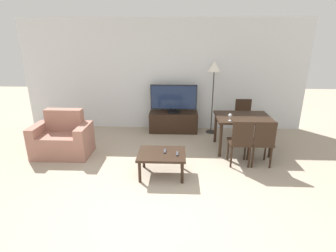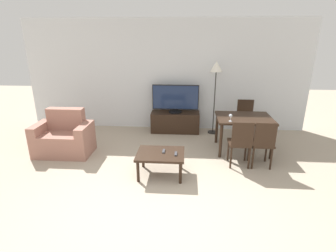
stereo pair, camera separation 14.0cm
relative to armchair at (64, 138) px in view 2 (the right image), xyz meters
The scene contains 14 objects.
ground_plane 2.65m from the armchair, 42.78° to the right, with size 18.00×18.00×0.00m, color tan.
wall_back 2.81m from the armchair, 42.44° to the left, with size 7.00×0.06×2.70m.
armchair is the anchor object (origin of this frame).
tv_stand 2.63m from the armchair, 33.60° to the left, with size 1.19×0.47×0.50m.
tv 2.68m from the armchair, 33.56° to the left, with size 1.13×0.32×0.68m.
coffee_table 2.17m from the armchair, 19.99° to the right, with size 0.81×0.63×0.41m.
dining_table 3.68m from the armchair, ahead, with size 1.10×0.88×0.73m.
dining_chair_near 3.47m from the armchair, ahead, with size 0.40×0.40×0.89m.
dining_chair_far 4.01m from the armchair, 16.78° to the left, with size 0.40×0.40×0.89m.
dining_chair_near_right 3.85m from the armchair, ahead, with size 0.40×0.40×0.89m.
floor_lamp 3.63m from the armchair, 24.44° to the left, with size 0.29×0.29×1.75m.
remote_primary 2.20m from the armchair, 18.12° to the right, with size 0.04×0.15×0.02m.
remote_secondary 2.43m from the armchair, 18.66° to the right, with size 0.04×0.15×0.02m.
wine_glass_left 3.35m from the armchair, ahead, with size 0.07×0.07×0.15m.
Camera 2 is at (0.53, -2.98, 2.30)m, focal length 28.00 mm.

